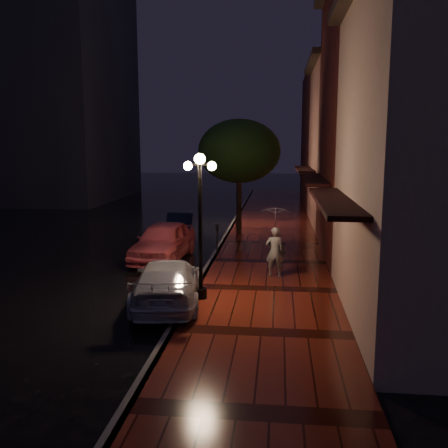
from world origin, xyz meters
The scene contains 14 objects.
ground centered at (0.00, 0.00, 0.00)m, with size 120.00×120.00×0.00m, color black.
sidewalk centered at (2.25, 0.00, 0.07)m, with size 4.50×60.00×0.15m, color #47150C.
curb centered at (0.00, 0.00, 0.07)m, with size 0.25×60.00×0.15m, color #595451.
storefront_mid centered at (7.00, 2.00, 5.50)m, with size 5.00×8.00×11.00m, color #511914.
storefront_far centered at (7.00, 10.00, 4.50)m, with size 5.00×8.00×9.00m, color #8C5951.
storefront_extra centered at (7.00, 20.00, 5.00)m, with size 5.00×12.00×10.00m, color #511914.
streetlamp_near centered at (0.35, -5.00, 2.60)m, with size 0.96×0.36×4.31m.
streetlamp_far centered at (0.35, 9.00, 2.60)m, with size 0.96×0.36×4.31m.
street_tree centered at (0.61, 5.99, 4.24)m, with size 4.16×4.16×5.80m.
pink_car centered at (-2.05, 0.37, 0.79)m, with size 1.86×4.61×1.57m, color #F2636D.
navy_car centered at (-2.34, 5.34, 0.62)m, with size 1.31×3.75×1.24m, color black.
silver_car centered at (-0.60, -5.26, 0.68)m, with size 1.91×4.70×1.36m, color #B4B5BD.
woman_with_umbrella centered at (2.52, -2.24, 1.77)m, with size 1.02×1.04×2.45m.
parking_meter centered at (0.15, 0.56, 0.96)m, with size 0.15×0.13×1.34m.
Camera 1 is at (2.63, -19.24, 4.76)m, focal length 40.00 mm.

